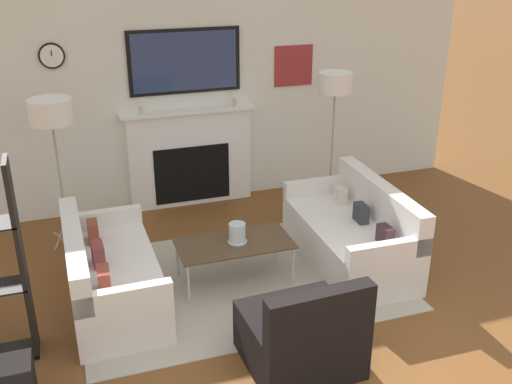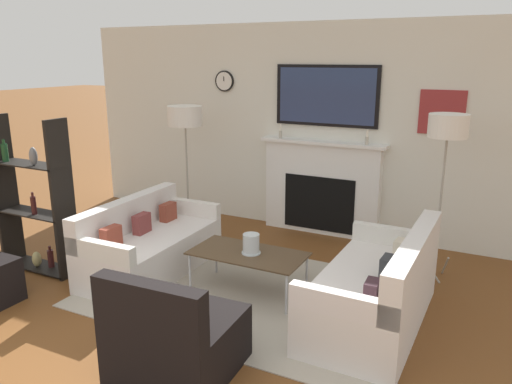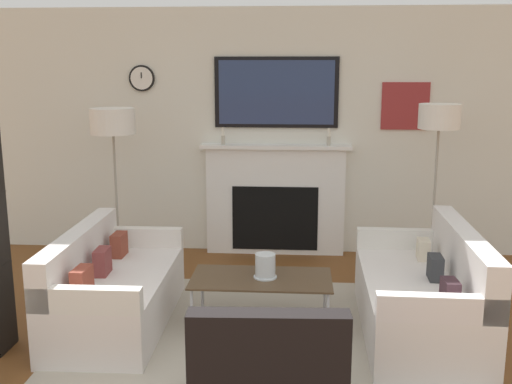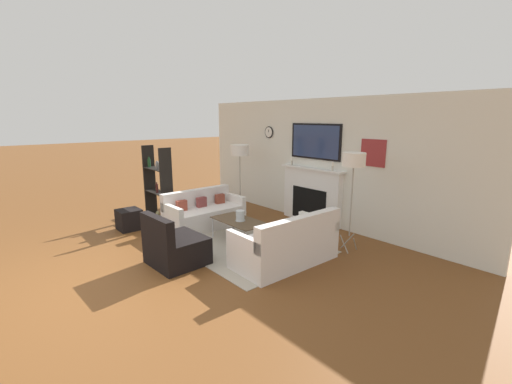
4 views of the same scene
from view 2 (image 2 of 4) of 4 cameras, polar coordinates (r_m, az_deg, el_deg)
fireplace_wall at (r=6.54m, az=7.96°, el=5.92°), size 7.36×0.28×2.70m
area_rug at (r=5.04m, az=-0.70°, el=-11.52°), size 3.09×2.13×0.01m
couch_left at (r=5.55m, az=-12.18°, el=-6.07°), size 0.81×1.64×0.78m
couch_right at (r=4.52m, az=13.63°, el=-11.05°), size 0.86×1.71×0.85m
armchair at (r=3.84m, az=-9.26°, el=-16.23°), size 0.87×0.83×0.85m
coffee_table at (r=4.91m, az=-0.91°, el=-7.24°), size 1.12×0.58×0.42m
hurricane_candle at (r=4.85m, az=-0.52°, el=-6.07°), size 0.19×0.19×0.20m
floor_lamp_left at (r=6.41m, az=-8.11°, el=8.41°), size 0.44×0.44×1.68m
floor_lamp_right at (r=5.29m, az=21.09°, el=6.74°), size 0.39×0.39×1.74m
shelf_unit at (r=5.82m, az=-24.05°, el=-1.05°), size 0.92×0.28×1.68m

